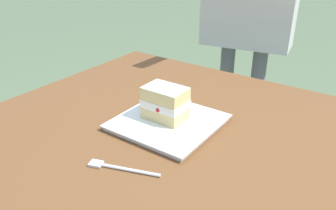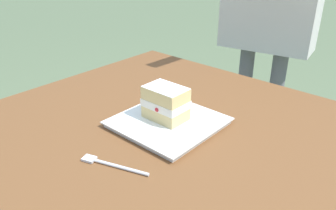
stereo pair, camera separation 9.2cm
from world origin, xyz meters
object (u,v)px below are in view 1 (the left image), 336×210
object	(u,v)px
patio_table	(184,168)
dessert_fork	(119,168)
cake_slice	(165,103)
dessert_plate	(168,122)

from	to	relation	value
patio_table	dessert_fork	size ratio (longest dim) A/B	7.01
patio_table	cake_slice	world-z (taller)	cake_slice
patio_table	cake_slice	bearing A→B (deg)	-12.41
dessert_plate	dessert_fork	xyz separation A→B (m)	(-0.03, 0.23, -0.00)
patio_table	dessert_plate	distance (m)	0.14
cake_slice	dessert_fork	bearing A→B (deg)	99.64
patio_table	cake_slice	size ratio (longest dim) A/B	10.01
dessert_fork	dessert_plate	bearing A→B (deg)	-83.36
dessert_plate	cake_slice	size ratio (longest dim) A/B	2.27
patio_table	cake_slice	xyz separation A→B (m)	(0.08, -0.02, 0.17)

